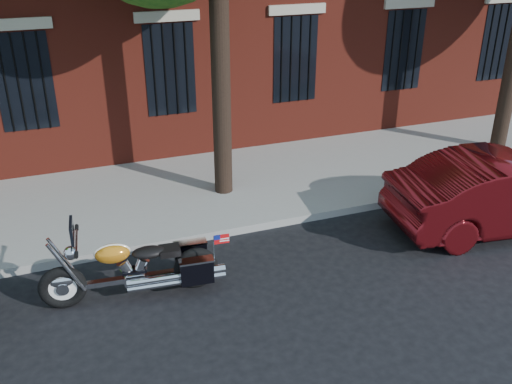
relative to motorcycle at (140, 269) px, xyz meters
name	(u,v)px	position (x,y,z in m)	size (l,w,h in m)	color
ground	(249,275)	(1.70, -0.05, -0.47)	(120.00, 120.00, 0.00)	black
curb	(223,232)	(1.70, 1.33, -0.40)	(40.00, 0.16, 0.15)	gray
sidewalk	(196,190)	(1.70, 3.21, -0.40)	(40.00, 3.60, 0.15)	gray
motorcycle	(140,269)	(0.00, 0.00, 0.00)	(2.73, 0.91, 1.39)	black
car_maroon	(507,192)	(6.64, -0.17, 0.24)	(1.51, 4.32, 1.42)	#5D0D11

